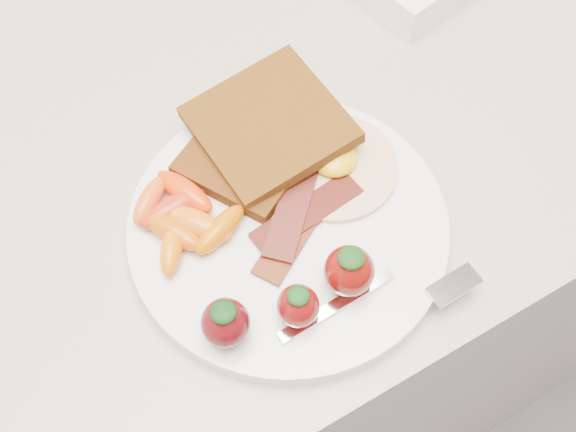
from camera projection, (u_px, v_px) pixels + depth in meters
counter at (222, 314)px, 1.06m from camera, size 2.00×0.60×0.90m
plate at (288, 227)px, 0.61m from camera, size 0.27×0.27×0.02m
toast_lower at (247, 156)px, 0.63m from camera, size 0.13×0.13×0.01m
toast_upper at (269, 125)px, 0.63m from camera, size 0.13×0.12×0.03m
fried_egg at (334, 164)px, 0.63m from camera, size 0.14×0.14×0.02m
bacon_strips at (298, 217)px, 0.60m from camera, size 0.12×0.10×0.01m
baby_carrots at (182, 218)px, 0.59m from camera, size 0.09×0.10×0.02m
strawberries at (295, 297)px, 0.55m from camera, size 0.14×0.05×0.05m
fork at (391, 296)px, 0.57m from camera, size 0.16×0.05×0.00m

